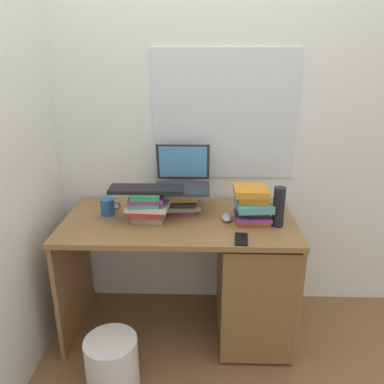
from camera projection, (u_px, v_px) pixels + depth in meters
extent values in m
plane|color=brown|center=(180.00, 327.00, 2.49)|extent=(6.00, 6.00, 0.00)
cube|color=silver|center=(182.00, 118.00, 2.42)|extent=(6.00, 0.05, 2.60)
cube|color=silver|center=(225.00, 116.00, 2.37)|extent=(0.90, 0.01, 0.80)
cube|color=silver|center=(27.00, 128.00, 2.07)|extent=(0.05, 6.00, 2.60)
cube|color=olive|center=(179.00, 221.00, 2.24)|extent=(1.35, 0.68, 0.03)
cube|color=olive|center=(74.00, 276.00, 2.38)|extent=(0.02, 0.63, 0.74)
cube|color=olive|center=(287.00, 280.00, 2.35)|extent=(0.02, 0.63, 0.74)
cube|color=brown|center=(253.00, 282.00, 2.32)|extent=(0.40, 0.58, 0.70)
cube|color=#8C338C|center=(181.00, 209.00, 2.34)|extent=(0.20, 0.14, 0.02)
cube|color=gray|center=(181.00, 205.00, 2.34)|extent=(0.25, 0.19, 0.03)
cube|color=black|center=(182.00, 201.00, 2.32)|extent=(0.17, 0.19, 0.02)
cube|color=orange|center=(182.00, 198.00, 2.31)|extent=(0.19, 0.14, 0.02)
cube|color=gray|center=(183.00, 193.00, 2.30)|extent=(0.24, 0.14, 0.04)
cube|color=gray|center=(149.00, 217.00, 2.21)|extent=(0.19, 0.16, 0.04)
cube|color=#B22D33|center=(147.00, 212.00, 2.19)|extent=(0.18, 0.15, 0.04)
cube|color=beige|center=(148.00, 206.00, 2.19)|extent=(0.25, 0.21, 0.03)
cube|color=teal|center=(145.00, 202.00, 2.17)|extent=(0.17, 0.17, 0.03)
cube|color=#8C338C|center=(146.00, 198.00, 2.16)|extent=(0.20, 0.19, 0.02)
cube|color=#338C4C|center=(146.00, 194.00, 2.16)|extent=(0.17, 0.19, 0.03)
cube|color=orange|center=(253.00, 219.00, 2.21)|extent=(0.18, 0.16, 0.02)
cube|color=#8C338C|center=(252.00, 216.00, 2.19)|extent=(0.20, 0.18, 0.02)
cube|color=black|center=(251.00, 210.00, 2.19)|extent=(0.19, 0.16, 0.03)
cube|color=teal|center=(254.00, 206.00, 2.16)|extent=(0.21, 0.20, 0.04)
cube|color=orange|center=(253.00, 198.00, 2.16)|extent=(0.17, 0.14, 0.04)
cube|color=orange|center=(251.00, 191.00, 2.16)|extent=(0.19, 0.19, 0.04)
cube|color=#2D2D33|center=(182.00, 188.00, 2.29)|extent=(0.33, 0.24, 0.01)
cube|color=#2D2D33|center=(183.00, 162.00, 2.39)|extent=(0.33, 0.06, 0.24)
cube|color=#59A5E5|center=(183.00, 162.00, 2.38)|extent=(0.30, 0.05, 0.21)
cube|color=black|center=(146.00, 189.00, 2.15)|extent=(0.42, 0.15, 0.02)
ellipsoid|color=#A5A8AD|center=(227.00, 217.00, 2.21)|extent=(0.06, 0.10, 0.04)
cylinder|color=#265999|center=(107.00, 207.00, 2.29)|extent=(0.08, 0.08, 0.10)
torus|color=#265999|center=(116.00, 206.00, 2.29)|extent=(0.05, 0.01, 0.05)
cylinder|color=black|center=(279.00, 207.00, 2.11)|extent=(0.07, 0.07, 0.23)
cube|color=black|center=(241.00, 239.00, 1.98)|extent=(0.08, 0.14, 0.01)
cylinder|color=silver|center=(112.00, 364.00, 2.00)|extent=(0.28, 0.28, 0.30)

